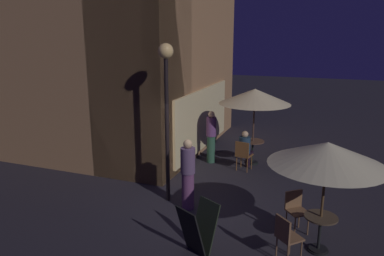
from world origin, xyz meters
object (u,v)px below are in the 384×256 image
cafe_chair_0 (243,153)px  patron_standing_2 (188,174)px  cafe_table_0 (253,147)px  cafe_table_1 (320,228)px  street_lamp_near_corner (166,87)px  patio_umbrella_1 (327,154)px  menu_sandwich_board (198,228)px  cafe_chair_1 (286,235)px  patron_standing_1 (211,137)px  patio_umbrella_0 (255,97)px  patron_seated_0 (245,148)px  cafe_chair_2 (296,207)px

cafe_chair_0 → patron_standing_2: size_ratio=0.54×
cafe_table_0 → cafe_table_1: cafe_table_0 is taller
street_lamp_near_corner → cafe_table_1: (-1.03, -3.68, -2.41)m
patio_umbrella_1 → cafe_table_1: bearing=-76.0°
street_lamp_near_corner → cafe_table_0: street_lamp_near_corner is taller
menu_sandwich_board → cafe_table_1: bearing=-39.6°
cafe_chair_1 → patron_standing_1: (4.77, 2.99, 0.32)m
street_lamp_near_corner → cafe_chair_1: size_ratio=4.28×
patio_umbrella_0 → patron_seated_0: bearing=170.4°
street_lamp_near_corner → cafe_table_1: street_lamp_near_corner is taller
patron_standing_1 → street_lamp_near_corner: bearing=51.9°
menu_sandwich_board → cafe_chair_2: (1.50, -1.66, 0.04)m
patron_standing_1 → patron_standing_2: (-3.38, -0.52, 0.00)m
cafe_table_1 → patron_standing_1: patron_standing_1 is taller
cafe_chair_1 → cafe_chair_2: (1.22, -0.05, -0.01)m
cafe_table_0 → patron_seated_0: size_ratio=0.62×
street_lamp_near_corner → patio_umbrella_1: 3.93m
cafe_chair_2 → patron_seated_0: 3.77m
patio_umbrella_1 → patio_umbrella_0: bearing=26.4°
menu_sandwich_board → cafe_chair_0: 4.65m
cafe_table_0 → cafe_chair_2: size_ratio=0.87×
cafe_chair_0 → patron_standing_2: 3.07m
patron_standing_2 → menu_sandwich_board: bearing=155.6°
cafe_table_0 → patio_umbrella_0: size_ratio=0.31×
cafe_chair_2 → patio_umbrella_0: bearing=164.4°
patio_umbrella_0 → cafe_chair_1: size_ratio=2.69×
cafe_chair_2 → patron_standing_1: (3.54, 3.04, 0.33)m
cafe_table_1 → cafe_chair_0: (3.76, 2.39, 0.07)m
menu_sandwich_board → cafe_chair_1: bearing=-51.7°
menu_sandwich_board → cafe_chair_1: 1.64m
cafe_chair_2 → cafe_chair_0: bearing=171.2°
cafe_table_0 → cafe_table_1: bearing=-153.6°
patio_umbrella_0 → patron_standing_2: 4.07m
street_lamp_near_corner → patron_standing_1: (3.13, -0.12, -2.03)m
menu_sandwich_board → cafe_chair_1: menu_sandwich_board is taller
patio_umbrella_1 → patron_standing_2: size_ratio=1.27×
street_lamp_near_corner → cafe_chair_0: bearing=-25.3°
cafe_table_1 → patron_standing_2: size_ratio=0.43×
menu_sandwich_board → patron_seated_0: (4.79, 0.18, 0.20)m
patio_umbrella_0 → cafe_chair_1: 5.66m
cafe_chair_0 → cafe_chair_2: 3.65m
patron_seated_0 → patron_standing_2: (-3.13, 0.68, 0.17)m
menu_sandwich_board → patron_standing_1: 5.24m
cafe_chair_0 → cafe_chair_2: (-3.14, -1.87, -0.02)m
menu_sandwich_board → patron_seated_0: size_ratio=0.78×
patio_umbrella_1 → cafe_chair_1: (-0.60, 0.57, -1.43)m
cafe_chair_0 → patron_seated_0: size_ratio=0.76×
cafe_table_0 → patron_standing_2: 3.85m
street_lamp_near_corner → patron_standing_2: bearing=-111.4°
street_lamp_near_corner → patron_seated_0: (2.88, -1.32, -2.20)m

